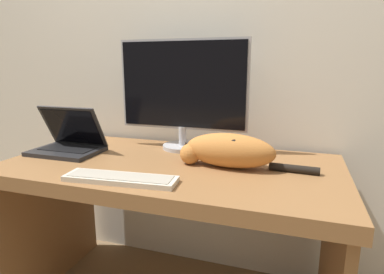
{
  "coord_description": "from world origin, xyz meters",
  "views": [
    {
      "loc": [
        0.52,
        -0.9,
        1.17
      ],
      "look_at": [
        0.11,
        0.34,
        0.88
      ],
      "focal_mm": 30.0,
      "sensor_mm": 36.0,
      "label": 1
    }
  ],
  "objects_px": {
    "cat": "(228,150)",
    "laptop": "(69,143)",
    "monitor": "(182,91)",
    "external_keyboard": "(120,179)"
  },
  "relations": [
    {
      "from": "monitor",
      "to": "laptop",
      "type": "distance_m",
      "value": 0.62
    },
    {
      "from": "monitor",
      "to": "laptop",
      "type": "relative_size",
      "value": 2.06
    },
    {
      "from": "cat",
      "to": "monitor",
      "type": "bearing_deg",
      "value": 144.12
    },
    {
      "from": "monitor",
      "to": "external_keyboard",
      "type": "relative_size",
      "value": 1.53
    },
    {
      "from": "cat",
      "to": "laptop",
      "type": "bearing_deg",
      "value": -175.59
    },
    {
      "from": "laptop",
      "to": "external_keyboard",
      "type": "relative_size",
      "value": 0.74
    },
    {
      "from": "monitor",
      "to": "cat",
      "type": "distance_m",
      "value": 0.43
    },
    {
      "from": "monitor",
      "to": "external_keyboard",
      "type": "xyz_separation_m",
      "value": [
        -0.05,
        -0.53,
        -0.29
      ]
    },
    {
      "from": "external_keyboard",
      "to": "cat",
      "type": "xyz_separation_m",
      "value": [
        0.34,
        0.3,
        0.06
      ]
    },
    {
      "from": "laptop",
      "to": "cat",
      "type": "relative_size",
      "value": 0.56
    }
  ]
}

